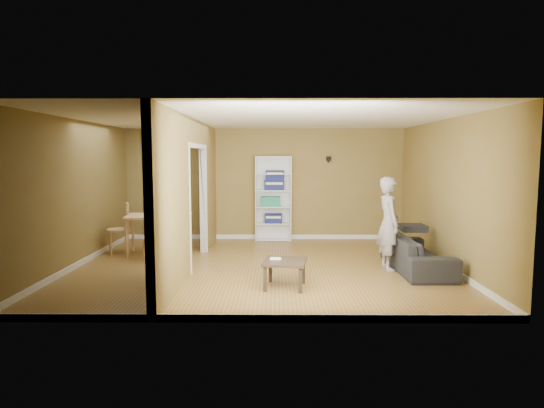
{
  "coord_description": "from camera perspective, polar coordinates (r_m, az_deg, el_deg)",
  "views": [
    {
      "loc": [
        0.26,
        -7.92,
        1.95
      ],
      "look_at": [
        0.2,
        0.2,
        1.1
      ],
      "focal_mm": 30.0,
      "sensor_mm": 36.0,
      "label": 1
    }
  ],
  "objects": [
    {
      "name": "room_shell",
      "position": [
        7.95,
        -1.45,
        1.28
      ],
      "size": [
        6.5,
        6.5,
        6.5
      ],
      "color": "olive",
      "rests_on": "ground"
    },
    {
      "name": "bookshelf",
      "position": [
        10.57,
        0.18,
        0.71
      ],
      "size": [
        0.82,
        0.36,
        1.96
      ],
      "color": "white",
      "rests_on": "ground"
    },
    {
      "name": "sofa",
      "position": [
        8.25,
        17.71,
        -5.28
      ],
      "size": [
        2.01,
        0.87,
        0.76
      ],
      "primitive_type": "imported",
      "rotation": [
        0.0,
        0.0,
        1.58
      ],
      "color": "#2D2D31",
      "rests_on": "ground"
    },
    {
      "name": "chair_far",
      "position": [
        9.99,
        -12.41,
        -2.56
      ],
      "size": [
        0.56,
        0.56,
        0.98
      ],
      "primitive_type": null,
      "rotation": [
        0.0,
        0.0,
        3.44
      ],
      "color": "tan",
      "rests_on": "ground"
    },
    {
      "name": "wall_speaker",
      "position": [
        10.68,
        7.12,
        5.66
      ],
      "size": [
        0.1,
        0.1,
        0.1
      ],
      "primitive_type": "cube",
      "color": "black",
      "rests_on": "room_shell"
    },
    {
      "name": "chair_left",
      "position": [
        9.64,
        -18.71,
        -2.9
      ],
      "size": [
        0.62,
        0.62,
        1.03
      ],
      "primitive_type": null,
      "rotation": [
        0.0,
        0.0,
        -1.16
      ],
      "color": "tan",
      "rests_on": "ground"
    },
    {
      "name": "paper_box_navy_a",
      "position": [
        10.57,
        0.17,
        -1.81
      ],
      "size": [
        0.41,
        0.26,
        0.21
      ],
      "primitive_type": "cube",
      "color": "navy",
      "rests_on": "bookshelf"
    },
    {
      "name": "coffee_table",
      "position": [
        6.83,
        1.62,
        -7.6
      ],
      "size": [
        0.62,
        0.62,
        0.41
      ],
      "rotation": [
        0.0,
        0.0,
        -0.14
      ],
      "color": "#332518",
      "rests_on": "ground"
    },
    {
      "name": "chair_near",
      "position": [
        8.78,
        -14.62,
        -4.02
      ],
      "size": [
        0.47,
        0.47,
        0.91
      ],
      "primitive_type": null,
      "rotation": [
        0.0,
        0.0,
        -0.12
      ],
      "color": "tan",
      "rests_on": "ground"
    },
    {
      "name": "game_controller",
      "position": [
        6.86,
        0.44,
        -6.86
      ],
      "size": [
        0.16,
        0.04,
        0.03
      ],
      "primitive_type": "cube",
      "color": "white",
      "rests_on": "coffee_table"
    },
    {
      "name": "person",
      "position": [
        8.03,
        14.45,
        -1.41
      ],
      "size": [
        0.73,
        0.59,
        1.89
      ],
      "primitive_type": "imported",
      "rotation": [
        0.0,
        0.0,
        1.65
      ],
      "color": "slate",
      "rests_on": "ground"
    },
    {
      "name": "paper_box_navy_c",
      "position": [
        10.49,
        0.36,
        3.56
      ],
      "size": [
        0.43,
        0.28,
        0.22
      ],
      "primitive_type": "cube",
      "color": "navy",
      "rests_on": "bookshelf"
    },
    {
      "name": "paper_box_teal",
      "position": [
        10.53,
        -0.17,
        0.31
      ],
      "size": [
        0.44,
        0.29,
        0.23
      ],
      "primitive_type": "cube",
      "color": "#22786B",
      "rests_on": "bookshelf"
    },
    {
      "name": "dining_table",
      "position": [
        9.37,
        -14.0,
        -1.8
      ],
      "size": [
        1.27,
        0.84,
        0.79
      ],
      "rotation": [
        0.0,
        0.0,
        0.14
      ],
      "color": "tan",
      "rests_on": "ground"
    },
    {
      "name": "partition",
      "position": [
        8.08,
        -9.99,
        1.27
      ],
      "size": [
        0.22,
        5.5,
        2.6
      ],
      "primitive_type": null,
      "color": "olive",
      "rests_on": "ground"
    },
    {
      "name": "paper_box_navy_b",
      "position": [
        10.5,
        0.29,
        2.42
      ],
      "size": [
        0.46,
        0.3,
        0.23
      ],
      "primitive_type": "cube",
      "color": "navy",
      "rests_on": "bookshelf"
    }
  ]
}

